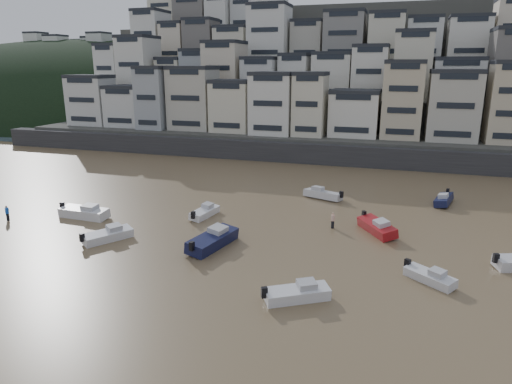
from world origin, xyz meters
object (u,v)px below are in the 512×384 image
(boat_f, at_px, (205,211))
(person_blue, at_px, (7,213))
(boat_e, at_px, (377,225))
(boat_j, at_px, (108,234))
(boat_c, at_px, (213,238))
(boat_k, at_px, (84,210))
(boat_a, at_px, (297,291))
(boat_i, at_px, (444,198))
(boat_h, at_px, (323,193))
(boat_b, at_px, (430,275))
(person_pink, at_px, (333,220))

(boat_f, relative_size, person_blue, 2.83)
(boat_e, bearing_deg, boat_j, -100.88)
(person_blue, bearing_deg, boat_c, -0.37)
(boat_f, distance_m, boat_k, 13.69)
(boat_c, xyz_separation_m, person_blue, (-24.84, 0.16, -0.06))
(boat_a, distance_m, boat_f, 21.27)
(boat_a, height_order, boat_f, boat_a)
(boat_f, xyz_separation_m, boat_i, (26.52, 13.56, 0.05))
(boat_c, xyz_separation_m, boat_j, (-10.53, -1.65, -0.21))
(boat_a, xyz_separation_m, boat_e, (4.78, 16.25, 0.08))
(boat_j, distance_m, person_blue, 14.43)
(person_blue, bearing_deg, boat_h, 31.10)
(boat_a, bearing_deg, boat_e, 42.08)
(boat_a, relative_size, person_blue, 3.05)
(boat_c, relative_size, boat_k, 1.07)
(boat_a, relative_size, boat_j, 1.00)
(boat_h, height_order, boat_k, boat_k)
(boat_b, xyz_separation_m, boat_k, (-36.74, 5.14, 0.25))
(boat_a, xyz_separation_m, boat_c, (-9.94, 7.61, 0.21))
(person_blue, bearing_deg, boat_j, -7.21)
(boat_f, height_order, boat_j, boat_j)
(boat_f, bearing_deg, boat_b, -103.48)
(boat_j, bearing_deg, boat_a, -74.29)
(boat_k, bearing_deg, boat_f, 21.30)
(boat_j, distance_m, boat_k, 8.57)
(boat_a, relative_size, boat_k, 0.83)
(boat_j, relative_size, person_pink, 3.04)
(boat_b, height_order, boat_h, boat_h)
(boat_j, bearing_deg, person_pink, -31.50)
(boat_c, distance_m, boat_h, 20.86)
(boat_j, xyz_separation_m, person_pink, (20.69, 10.33, 0.15))
(boat_a, xyz_separation_m, boat_k, (-27.26, 11.19, 0.14))
(person_pink, bearing_deg, boat_k, -169.46)
(boat_c, distance_m, boat_j, 10.66)
(boat_c, relative_size, boat_j, 1.29)
(boat_a, height_order, boat_k, boat_k)
(boat_j, bearing_deg, boat_c, -49.14)
(boat_h, xyz_separation_m, boat_i, (14.83, 2.11, -0.03))
(boat_h, distance_m, person_blue, 37.52)
(boat_j, xyz_separation_m, boat_k, (-6.79, 5.22, 0.15))
(boat_c, distance_m, boat_e, 17.07)
(boat_c, relative_size, boat_e, 1.16)
(boat_b, distance_m, boat_j, 29.95)
(boat_i, distance_m, person_blue, 51.65)
(boat_e, distance_m, boat_i, 14.98)
(boat_a, height_order, boat_j, boat_a)
(boat_i, bearing_deg, boat_j, -40.74)
(boat_b, xyz_separation_m, person_blue, (-44.26, 1.74, 0.25))
(boat_f, relative_size, boat_j, 0.93)
(boat_b, distance_m, boat_f, 25.71)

